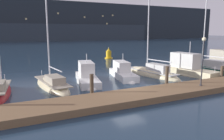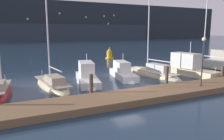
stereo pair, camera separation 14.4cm
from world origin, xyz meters
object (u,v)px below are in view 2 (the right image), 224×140
at_px(channel_buoy, 109,54).
at_px(sailboat_berth_9, 207,70).
at_px(sailboat_berth_4, 52,86).
at_px(motorboat_berth_6, 123,75).
at_px(motorboat_berth_5, 87,79).
at_px(motorboat_berth_8, 189,70).
at_px(sailboat_berth_3, 1,94).
at_px(sailboat_berth_7, 152,74).
at_px(dock_lamppost, 203,53).

bearing_deg(channel_buoy, sailboat_berth_9, -70.57).
bearing_deg(channel_buoy, sailboat_berth_4, -127.89).
bearing_deg(motorboat_berth_6, motorboat_berth_5, -173.36).
height_order(motorboat_berth_8, sailboat_berth_9, sailboat_berth_9).
bearing_deg(sailboat_berth_3, motorboat_berth_5, 9.83).
relative_size(sailboat_berth_7, sailboat_berth_9, 0.92).
distance_m(sailboat_berth_3, dock_lamppost, 15.86).
height_order(motorboat_berth_6, sailboat_berth_9, sailboat_berth_9).
relative_size(sailboat_berth_3, motorboat_berth_8, 1.17).
bearing_deg(motorboat_berth_5, channel_buoy, 59.34).
bearing_deg(sailboat_berth_4, motorboat_berth_5, 8.27).
height_order(motorboat_berth_6, dock_lamppost, dock_lamppost).
xyz_separation_m(motorboat_berth_5, motorboat_berth_8, (11.51, -1.13, 0.17)).
relative_size(sailboat_berth_4, motorboat_berth_5, 1.40).
height_order(motorboat_berth_6, motorboat_berth_8, motorboat_berth_8).
bearing_deg(sailboat_berth_7, motorboat_berth_5, -179.04).
bearing_deg(dock_lamppost, motorboat_berth_6, 114.45).
distance_m(motorboat_berth_6, motorboat_berth_8, 7.62).
bearing_deg(motorboat_berth_6, motorboat_berth_8, -12.15).
bearing_deg(dock_lamppost, sailboat_berth_7, 89.28).
xyz_separation_m(motorboat_berth_5, sailboat_berth_7, (7.44, 0.13, -0.18)).
xyz_separation_m(sailboat_berth_7, sailboat_berth_9, (7.67, -0.62, 0.01)).
height_order(sailboat_berth_4, sailboat_berth_9, sailboat_berth_9).
distance_m(sailboat_berth_3, sailboat_berth_9, 22.34).
height_order(sailboat_berth_3, sailboat_berth_9, sailboat_berth_9).
xyz_separation_m(sailboat_berth_3, motorboat_berth_6, (11.29, 1.72, 0.18)).
bearing_deg(sailboat_berth_3, sailboat_berth_9, 1.93).
bearing_deg(sailboat_berth_9, dock_lamppost, -141.08).
bearing_deg(sailboat_berth_4, sailboat_berth_3, -168.87).
xyz_separation_m(sailboat_berth_3, motorboat_berth_5, (7.22, 1.25, 0.20)).
height_order(sailboat_berth_4, motorboat_berth_8, sailboat_berth_4).
xyz_separation_m(motorboat_berth_5, motorboat_berth_6, (4.07, 0.47, -0.02)).
bearing_deg(channel_buoy, motorboat_berth_5, -120.66).
xyz_separation_m(sailboat_berth_4, motorboat_berth_5, (3.30, 0.48, 0.20)).
height_order(motorboat_berth_6, sailboat_berth_7, sailboat_berth_7).
bearing_deg(sailboat_berth_3, dock_lamppost, -20.70).
height_order(sailboat_berth_3, sailboat_berth_4, sailboat_berth_4).
bearing_deg(channel_buoy, dock_lamppost, -95.08).
bearing_deg(dock_lamppost, motorboat_berth_8, 53.57).
bearing_deg(sailboat_berth_4, channel_buoy, 52.11).
height_order(sailboat_berth_7, motorboat_berth_8, sailboat_berth_7).
height_order(sailboat_berth_7, sailboat_berth_9, sailboat_berth_9).
relative_size(motorboat_berth_6, sailboat_berth_7, 0.62).
xyz_separation_m(sailboat_berth_3, dock_lamppost, (14.57, -5.51, 2.94)).
bearing_deg(motorboat_berth_5, motorboat_berth_8, -5.60).
relative_size(motorboat_berth_6, dock_lamppost, 1.58).
distance_m(sailboat_berth_3, channel_buoy, 23.79).
height_order(sailboat_berth_4, dock_lamppost, sailboat_berth_4).
bearing_deg(channel_buoy, sailboat_berth_3, -134.21).
distance_m(motorboat_berth_5, motorboat_berth_6, 4.09).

